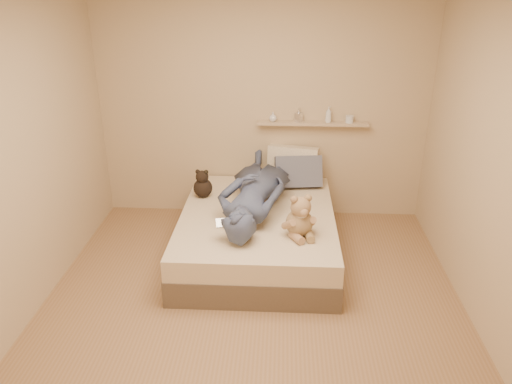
# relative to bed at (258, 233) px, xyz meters

# --- Properties ---
(room) EXTENTS (3.80, 3.80, 3.80)m
(room) POSITION_rel_bed_xyz_m (0.00, -0.93, 1.08)
(room) COLOR #916E4B
(room) RESTS_ON ground
(bed) EXTENTS (1.50, 1.90, 0.45)m
(bed) POSITION_rel_bed_xyz_m (0.00, 0.00, 0.00)
(bed) COLOR brown
(bed) RESTS_ON floor
(game_console) EXTENTS (0.21, 0.12, 0.07)m
(game_console) POSITION_rel_bed_xyz_m (-0.24, -0.54, 0.40)
(game_console) COLOR #B8BBC0
(game_console) RESTS_ON bed
(teddy_bear) EXTENTS (0.32, 0.33, 0.40)m
(teddy_bear) POSITION_rel_bed_xyz_m (0.40, -0.43, 0.39)
(teddy_bear) COLOR #8F734E
(teddy_bear) RESTS_ON bed
(dark_plush) EXTENTS (0.20, 0.20, 0.31)m
(dark_plush) POSITION_rel_bed_xyz_m (-0.59, 0.36, 0.36)
(dark_plush) COLOR black
(dark_plush) RESTS_ON bed
(pillow_cream) EXTENTS (0.58, 0.33, 0.42)m
(pillow_cream) POSITION_rel_bed_xyz_m (0.35, 0.83, 0.43)
(pillow_cream) COLOR #F4E8C1
(pillow_cream) RESTS_ON bed
(pillow_grey) EXTENTS (0.53, 0.32, 0.37)m
(pillow_grey) POSITION_rel_bed_xyz_m (0.41, 0.69, 0.40)
(pillow_grey) COLOR #575A69
(pillow_grey) RESTS_ON bed
(person) EXTENTS (0.87, 1.75, 0.40)m
(person) POSITION_rel_bed_xyz_m (-0.03, 0.11, 0.43)
(person) COLOR #3F4B63
(person) RESTS_ON bed
(wall_shelf) EXTENTS (1.20, 0.12, 0.03)m
(wall_shelf) POSITION_rel_bed_xyz_m (0.55, 0.91, 0.88)
(wall_shelf) COLOR tan
(wall_shelf) RESTS_ON wall_back
(shelf_bottles) EXTENTS (0.91, 0.09, 0.17)m
(shelf_bottles) POSITION_rel_bed_xyz_m (0.52, 0.91, 0.96)
(shelf_bottles) COLOR silver
(shelf_bottles) RESTS_ON wall_shelf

